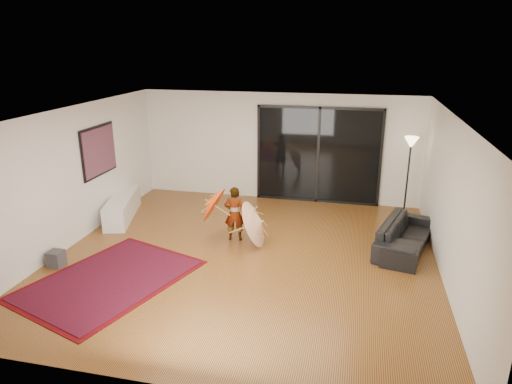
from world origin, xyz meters
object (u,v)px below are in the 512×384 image
(child, at_px, (234,214))
(ottoman, at_px, (400,255))
(media_console, at_px, (122,207))
(sofa, at_px, (405,235))

(child, bearing_deg, ottoman, 162.53)
(media_console, bearing_deg, child, -28.22)
(media_console, height_order, ottoman, media_console)
(ottoman, height_order, child, child)
(ottoman, relative_size, child, 0.56)
(sofa, height_order, ottoman, sofa)
(media_console, xyz_separation_m, child, (2.85, -0.62, 0.31))
(ottoman, bearing_deg, media_console, 170.57)
(media_console, distance_m, sofa, 6.21)
(sofa, relative_size, child, 1.73)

